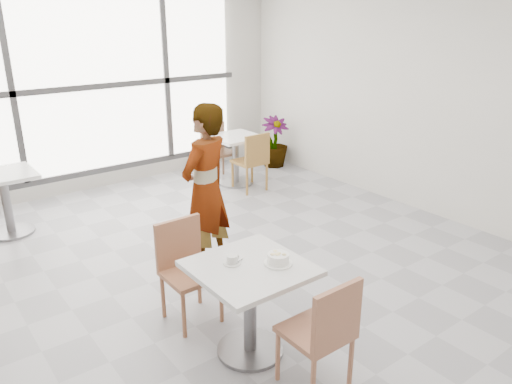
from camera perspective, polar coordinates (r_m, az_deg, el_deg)
floor at (r=5.00m, az=-2.11°, el=-9.86°), size 7.00×7.00×0.00m
wall_back at (r=7.55m, az=-18.14°, el=11.54°), size 6.00×0.00×6.00m
wall_right at (r=6.61m, az=19.83°, el=10.25°), size 0.00×7.00×7.00m
window at (r=7.49m, az=-17.96°, el=11.49°), size 4.60×0.07×2.52m
main_table at (r=3.77m, az=-0.70°, el=-11.52°), size 0.80×0.80×0.75m
chair_near at (r=3.46m, az=7.86°, el=-15.34°), size 0.42×0.42×0.87m
chair_far at (r=4.25m, az=-8.13°, el=-8.16°), size 0.42×0.42×0.87m
oatmeal_bowl at (r=3.66m, az=2.58°, el=-7.65°), size 0.21×0.21×0.09m
coffee_cup at (r=3.67m, az=-2.74°, el=-7.81°), size 0.16×0.13×0.07m
person at (r=4.88m, az=-5.80°, el=0.28°), size 0.73×0.61×1.70m
bg_table_left at (r=6.46m, az=-26.91°, el=-0.30°), size 0.70×0.70×0.75m
bg_table_right at (r=7.49m, az=-2.38°, el=4.51°), size 0.70×0.70×0.75m
bg_chair_right_near at (r=7.16m, az=-0.36°, el=3.91°), size 0.42×0.42×0.87m
bg_chair_right_far at (r=7.77m, az=-4.55°, el=5.14°), size 0.42×0.42×0.87m
plant_right at (r=8.41m, az=2.13°, el=5.80°), size 0.56×0.56×0.84m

